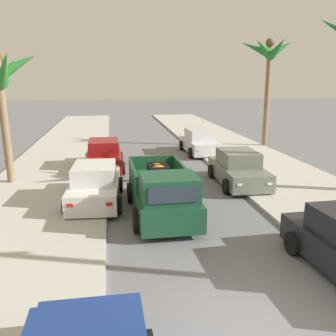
% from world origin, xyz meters
% --- Properties ---
extents(ground_plane, '(160.00, 160.00, 0.00)m').
position_xyz_m(ground_plane, '(0.00, 0.00, 0.00)').
color(ground_plane, slate).
extents(sidewalk_left, '(5.22, 60.00, 0.12)m').
position_xyz_m(sidewalk_left, '(-5.40, 12.00, 0.06)').
color(sidewalk_left, beige).
rests_on(sidewalk_left, ground).
extents(sidewalk_right, '(5.22, 60.00, 0.12)m').
position_xyz_m(sidewalk_right, '(5.40, 12.00, 0.06)').
color(sidewalk_right, beige).
rests_on(sidewalk_right, ground).
extents(curb_left, '(0.16, 60.00, 0.10)m').
position_xyz_m(curb_left, '(-4.18, 12.00, 0.05)').
color(curb_left, silver).
rests_on(curb_left, ground).
extents(curb_right, '(0.16, 60.00, 0.10)m').
position_xyz_m(curb_right, '(4.18, 12.00, 0.05)').
color(curb_right, silver).
rests_on(curb_right, ground).
extents(pickup_truck, '(2.28, 5.24, 1.80)m').
position_xyz_m(pickup_truck, '(-0.86, 6.50, 0.81)').
color(pickup_truck, '#19472D').
rests_on(pickup_truck, ground).
extents(car_left_near, '(2.11, 4.30, 1.54)m').
position_xyz_m(car_left_near, '(3.05, 9.79, 0.71)').
color(car_left_near, slate).
rests_on(car_left_near, ground).
extents(car_right_near, '(2.11, 4.30, 1.54)m').
position_xyz_m(car_right_near, '(3.02, 17.04, 0.71)').
color(car_right_near, silver).
rests_on(car_right_near, ground).
extents(car_left_mid, '(2.05, 4.27, 1.54)m').
position_xyz_m(car_left_mid, '(-2.95, 13.67, 0.71)').
color(car_left_mid, maroon).
rests_on(car_left_mid, ground).
extents(car_right_far, '(2.18, 4.33, 1.54)m').
position_xyz_m(car_right_far, '(-3.21, 8.16, 0.71)').
color(car_right_far, silver).
rests_on(car_right_far, ground).
extents(palm_tree_right_fore, '(3.53, 3.50, 7.32)m').
position_xyz_m(palm_tree_right_fore, '(8.02, 18.75, 6.00)').
color(palm_tree_right_fore, brown).
rests_on(palm_tree_right_fore, ground).
extents(palm_tree_right_mid, '(3.18, 3.65, 5.88)m').
position_xyz_m(palm_tree_right_mid, '(-7.04, 11.18, 4.76)').
color(palm_tree_right_mid, '#846B4C').
rests_on(palm_tree_right_mid, ground).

